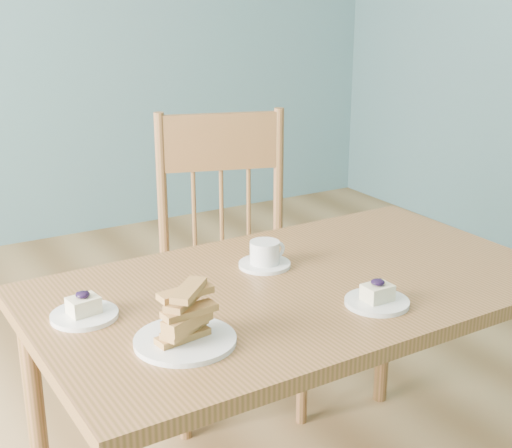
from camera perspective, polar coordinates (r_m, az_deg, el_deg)
name	(u,v)px	position (r m, az deg, el deg)	size (l,w,h in m)	color
room	(168,18)	(1.72, -7.07, 16.05)	(5.01, 5.01, 2.71)	#A07A4B
dining_table	(297,308)	(1.84, 3.29, -6.72)	(1.34, 0.79, 0.71)	brown
dining_chair	(230,261)	(2.46, -2.10, -2.96)	(0.58, 0.56, 1.02)	brown
cheesecake_plate_near	(377,298)	(1.70, 9.66, -5.86)	(0.15, 0.15, 0.06)	silver
cheesecake_plate_far	(84,311)	(1.66, -13.59, -6.78)	(0.15, 0.15, 0.06)	silver
coffee_cup	(265,256)	(1.90, 0.73, -2.55)	(0.14, 0.14, 0.07)	silver
biscotti_plate	(185,324)	(1.50, -5.74, -7.93)	(0.22, 0.22, 0.13)	silver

